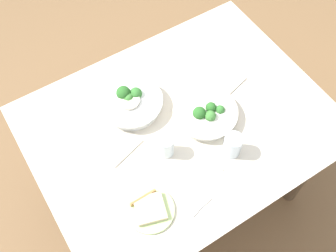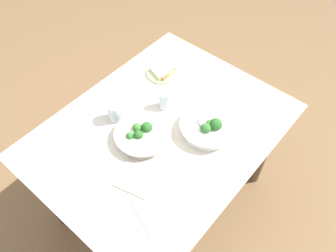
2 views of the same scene
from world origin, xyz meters
name	(u,v)px [view 1 (image 1 of 2)]	position (x,y,z in m)	size (l,w,h in m)	color
ground_plane	(178,188)	(0.00, 0.00, 0.00)	(6.00, 6.00, 0.00)	brown
dining_table	(180,136)	(0.00, 0.00, 0.62)	(1.26, 0.97, 0.74)	beige
broccoli_bowl_far	(205,113)	(-0.10, 0.03, 0.77)	(0.28, 0.28, 0.08)	silver
broccoli_bowl_near	(131,102)	(0.14, -0.18, 0.77)	(0.28, 0.28, 0.10)	white
bread_side_plate	(150,209)	(0.31, 0.26, 0.75)	(0.18, 0.18, 0.03)	#B7D684
water_glass_center	(166,146)	(0.13, 0.09, 0.79)	(0.06, 0.06, 0.10)	silver
water_glass_side	(232,145)	(-0.10, 0.23, 0.79)	(0.07, 0.07, 0.10)	silver
fork_by_far_bowl	(213,163)	(0.00, 0.23, 0.74)	(0.05, 0.11, 0.00)	#B7B7BC
fork_by_near_bowl	(200,208)	(0.15, 0.36, 0.74)	(0.10, 0.03, 0.00)	#B7B7BC
table_knife_left	(283,142)	(-0.30, 0.31, 0.74)	(0.21, 0.01, 0.00)	#B7B7BC
table_knife_right	(224,46)	(-0.41, -0.25, 0.74)	(0.19, 0.01, 0.00)	#B7B7BC
napkin_folded_upper	(115,142)	(0.29, -0.06, 0.74)	(0.16, 0.17, 0.01)	#B1A997
napkin_folded_lower	(218,82)	(-0.26, -0.09, 0.74)	(0.21, 0.17, 0.01)	#B1A997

